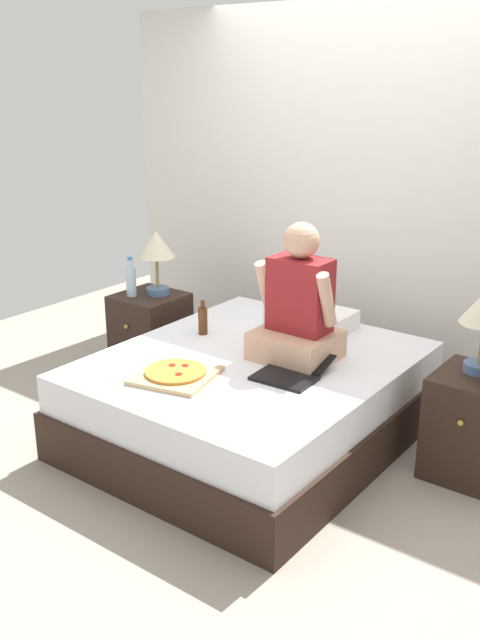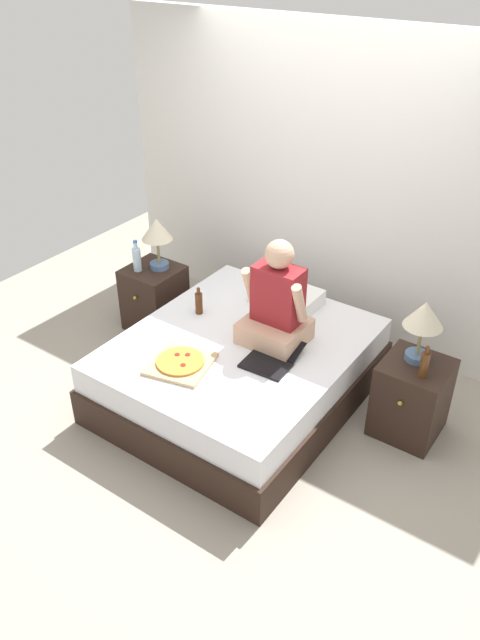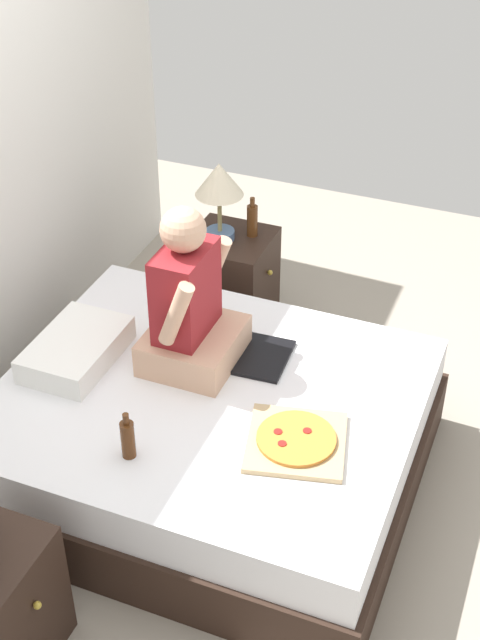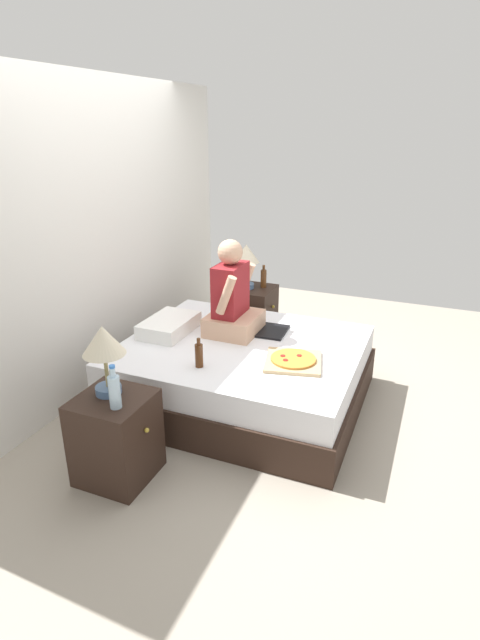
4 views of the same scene
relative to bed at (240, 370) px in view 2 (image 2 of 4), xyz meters
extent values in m
plane|color=#9E9384|center=(0.00, 0.00, -0.25)|extent=(6.00, 6.00, 0.00)
cube|color=silver|center=(0.00, 1.29, 1.00)|extent=(4.00, 0.12, 2.50)
cube|color=black|center=(0.00, 0.00, -0.11)|extent=(1.60, 1.87, 0.29)
cube|color=white|center=(0.00, 0.00, 0.15)|extent=(1.56, 1.81, 0.22)
cube|color=black|center=(-1.18, 0.38, 0.04)|extent=(0.44, 0.44, 0.57)
sphere|color=gold|center=(-1.18, 0.15, 0.15)|extent=(0.03, 0.03, 0.03)
cylinder|color=#4C6B93|center=(-1.14, 0.43, 0.35)|extent=(0.16, 0.16, 0.05)
cylinder|color=olive|center=(-1.14, 0.43, 0.48)|extent=(0.02, 0.02, 0.22)
cone|color=beige|center=(-1.14, 0.43, 0.68)|extent=(0.26, 0.26, 0.18)
cylinder|color=silver|center=(-1.26, 0.29, 0.42)|extent=(0.07, 0.07, 0.20)
cylinder|color=silver|center=(-1.26, 0.29, 0.55)|extent=(0.03, 0.03, 0.06)
cylinder|color=blue|center=(-1.26, 0.29, 0.59)|extent=(0.04, 0.04, 0.02)
cube|color=black|center=(1.18, 0.38, 0.04)|extent=(0.44, 0.44, 0.57)
sphere|color=gold|center=(1.18, 0.15, 0.15)|extent=(0.03, 0.03, 0.03)
cylinder|color=#4C6B93|center=(1.15, 0.43, 0.35)|extent=(0.16, 0.16, 0.05)
cylinder|color=olive|center=(1.15, 0.43, 0.48)|extent=(0.02, 0.02, 0.22)
cone|color=beige|center=(1.15, 0.43, 0.68)|extent=(0.26, 0.26, 0.18)
cylinder|color=#512D14|center=(1.25, 0.28, 0.41)|extent=(0.06, 0.06, 0.18)
cylinder|color=#512D14|center=(1.25, 0.28, 0.53)|extent=(0.03, 0.03, 0.05)
cube|color=white|center=(-0.01, 0.65, 0.32)|extent=(0.52, 0.34, 0.12)
cube|color=tan|center=(0.19, 0.16, 0.34)|extent=(0.44, 0.40, 0.16)
cube|color=maroon|center=(0.19, 0.19, 0.63)|extent=(0.34, 0.20, 0.42)
sphere|color=tan|center=(0.19, 0.19, 0.94)|extent=(0.20, 0.20, 0.20)
cylinder|color=tan|center=(-0.01, 0.14, 0.65)|extent=(0.07, 0.18, 0.32)
cylinder|color=tan|center=(0.39, 0.14, 0.65)|extent=(0.07, 0.18, 0.32)
cube|color=black|center=(0.31, -0.14, 0.27)|extent=(0.33, 0.24, 0.02)
cube|color=black|center=(0.30, 0.06, 0.30)|extent=(0.32, 0.21, 0.06)
cube|color=tan|center=(-0.17, -0.47, 0.27)|extent=(0.48, 0.48, 0.02)
cylinder|color=#CC7F33|center=(-0.17, -0.47, 0.29)|extent=(0.33, 0.33, 0.02)
cylinder|color=maroon|center=(-0.23, -0.43, 0.30)|extent=(0.04, 0.04, 0.00)
cylinder|color=maroon|center=(-0.12, -0.50, 0.30)|extent=(0.04, 0.04, 0.00)
cylinder|color=maroon|center=(-0.17, -0.39, 0.30)|extent=(0.04, 0.04, 0.00)
cylinder|color=#4C2811|center=(-0.48, 0.14, 0.34)|extent=(0.06, 0.06, 0.17)
cylinder|color=#4C2811|center=(-0.48, 0.14, 0.45)|extent=(0.03, 0.03, 0.05)
camera|label=1|loc=(2.22, -3.05, 1.80)|focal=40.00mm
camera|label=2|loc=(2.12, -3.02, 2.81)|focal=35.00mm
camera|label=3|loc=(-2.74, -1.25, 2.79)|focal=50.00mm
camera|label=4|loc=(-3.32, -1.36, 1.88)|focal=28.00mm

